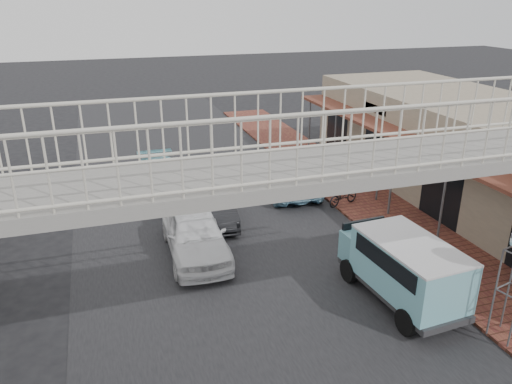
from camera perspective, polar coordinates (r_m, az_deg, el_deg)
ground at (r=14.55m, az=-0.26°, el=-11.63°), size 120.00×120.00×0.00m
road_strip at (r=14.55m, az=-0.26°, el=-11.61°), size 10.00×60.00×0.01m
sidewalk at (r=19.48m, az=15.51°, el=-3.24°), size 3.00×40.00×0.10m
shophouse_row at (r=22.21m, az=24.39°, el=4.07°), size 7.20×18.00×4.00m
footbridge at (r=9.71m, az=6.94°, el=-8.17°), size 16.40×2.40×6.34m
white_hatchback at (r=16.38m, az=-7.01°, el=-4.62°), size 1.98×4.63×1.56m
dark_sedan at (r=18.83m, az=-4.83°, el=-1.41°), size 1.68×3.96×1.27m
angkot_curb at (r=21.58m, az=3.50°, el=1.64°), size 2.32×4.57×1.24m
angkot_far at (r=21.73m, az=-10.66°, el=1.56°), size 1.93×4.62×1.33m
angkot_van at (r=14.24m, az=16.59°, el=-7.74°), size 2.03×4.00×1.91m
motorcycle_near at (r=20.25m, az=9.93°, el=-0.40°), size 1.60×1.00×0.80m
motorcycle_far at (r=21.64m, az=8.81°, el=1.32°), size 1.57×0.51×0.93m
arrow_sign at (r=19.69m, az=16.88°, el=4.03°), size 1.68×1.11×2.78m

